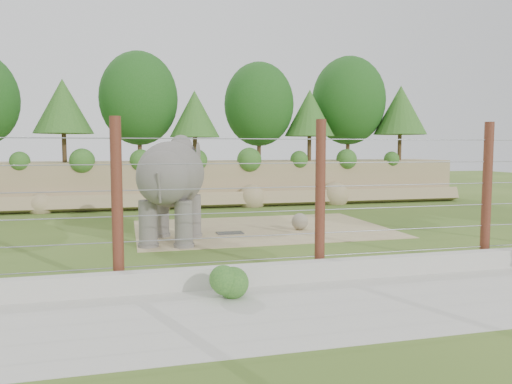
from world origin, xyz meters
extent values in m
plane|color=#416021|center=(0.00, 0.00, 0.00)|extent=(90.00, 90.00, 0.00)
cube|color=tan|center=(0.00, 13.00, 1.25)|extent=(30.00, 4.00, 2.50)
cube|color=tan|center=(0.00, 10.70, 0.35)|extent=(30.00, 1.37, 1.07)
cylinder|color=#3F2B19|center=(-8.00, 12.50, 3.29)|extent=(0.24, 0.24, 1.58)
sphere|color=#164F11|center=(-8.00, 12.50, 5.42)|extent=(3.60, 3.60, 3.60)
cylinder|color=#3F2B19|center=(-4.00, 13.00, 3.46)|extent=(0.24, 0.24, 1.92)
sphere|color=#164F11|center=(-4.00, 13.00, 6.07)|extent=(4.40, 4.40, 4.40)
cylinder|color=#3F2B19|center=(-1.00, 11.80, 3.20)|extent=(0.24, 0.24, 1.40)
sphere|color=#164F11|center=(-1.00, 11.80, 5.10)|extent=(3.20, 3.20, 3.20)
cylinder|color=#3F2B19|center=(3.00, 12.80, 3.41)|extent=(0.24, 0.24, 1.82)
sphere|color=#164F11|center=(3.00, 12.80, 5.88)|extent=(4.16, 4.16, 4.16)
cylinder|color=#3F2B19|center=(6.00, 12.20, 3.25)|extent=(0.24, 0.24, 1.50)
sphere|color=#164F11|center=(6.00, 12.20, 5.29)|extent=(3.44, 3.44, 3.44)
cylinder|color=#3F2B19|center=(9.00, 13.20, 3.51)|extent=(0.24, 0.24, 2.03)
sphere|color=#164F11|center=(9.00, 13.20, 6.27)|extent=(4.64, 4.64, 4.64)
cylinder|color=#3F2B19|center=(12.00, 12.00, 3.32)|extent=(0.24, 0.24, 1.64)
sphere|color=#164F11|center=(12.00, 12.00, 5.55)|extent=(3.76, 3.76, 3.76)
cube|color=tan|center=(0.50, 3.00, 0.01)|extent=(10.00, 7.00, 0.02)
cube|color=#262628|center=(-0.99, 2.16, 0.04)|extent=(1.00, 0.60, 0.03)
sphere|color=gray|center=(1.88, 2.27, 0.35)|extent=(0.67, 0.67, 0.67)
cube|color=beige|center=(0.00, -5.00, 0.25)|extent=(26.00, 0.35, 0.50)
cube|color=beige|center=(0.00, -7.00, 0.01)|extent=(26.00, 4.00, 0.01)
cylinder|color=#502015|center=(-5.00, -4.50, 2.00)|extent=(0.26, 0.26, 4.00)
cylinder|color=#502015|center=(0.00, -4.50, 2.00)|extent=(0.26, 0.26, 4.00)
cylinder|color=#502015|center=(5.00, -4.50, 2.00)|extent=(0.26, 0.26, 4.00)
cylinder|color=gray|center=(0.00, -4.50, 0.50)|extent=(20.00, 0.02, 0.02)
cylinder|color=gray|center=(0.00, -4.50, 1.10)|extent=(20.00, 0.02, 0.02)
cylinder|color=gray|center=(0.00, -4.50, 1.70)|extent=(20.00, 0.02, 0.02)
cylinder|color=gray|center=(0.00, -4.50, 2.30)|extent=(20.00, 0.02, 0.02)
cylinder|color=gray|center=(0.00, -4.50, 2.90)|extent=(20.00, 0.02, 0.02)
cylinder|color=gray|center=(0.00, -4.50, 3.50)|extent=(20.00, 0.02, 0.02)
sphere|color=#2A5E24|center=(-2.66, -5.80, 0.39)|extent=(0.76, 0.76, 0.76)
camera|label=1|loc=(-4.78, -16.33, 3.28)|focal=35.00mm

